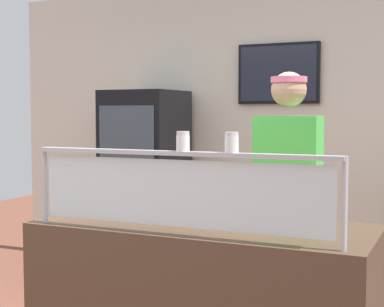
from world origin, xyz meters
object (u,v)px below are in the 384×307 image
worker_figure (288,199)px  parmesan_shaker (183,143)px  pizza_tray (237,219)px  pepper_flake_shaker (232,144)px  drink_fridge (145,185)px  pizza_server (236,215)px

worker_figure → parmesan_shaker: bearing=-103.2°
pizza_tray → worker_figure: size_ratio=0.25×
parmesan_shaker → worker_figure: (0.23, 0.98, -0.38)m
pizza_tray → worker_figure: bearing=77.4°
pepper_flake_shaker → drink_fridge: size_ratio=0.05×
pizza_tray → drink_fridge: 2.38m
pizza_tray → pepper_flake_shaker: pepper_flake_shaker is taller
parmesan_shaker → pepper_flake_shaker: (0.24, -0.00, -0.00)m
pizza_server → pepper_flake_shaker: size_ratio=3.06×
parmesan_shaker → pepper_flake_shaker: 0.24m
pizza_server → pepper_flake_shaker: bearing=-87.2°
pizza_server → parmesan_shaker: size_ratio=3.05×
pizza_server → worker_figure: (0.12, 0.57, 0.02)m
pizza_tray → parmesan_shaker: parmesan_shaker is taller
parmesan_shaker → worker_figure: size_ratio=0.05×
parmesan_shaker → pizza_server: bearing=75.2°
pizza_tray → worker_figure: worker_figure is taller
pizza_tray → pepper_flake_shaker: 0.61m
parmesan_shaker → drink_fridge: (-1.45, 2.23, -0.52)m
pizza_server → worker_figure: bearing=62.9°
pizza_server → drink_fridge: drink_fridge is taller
pizza_server → parmesan_shaker: 0.57m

